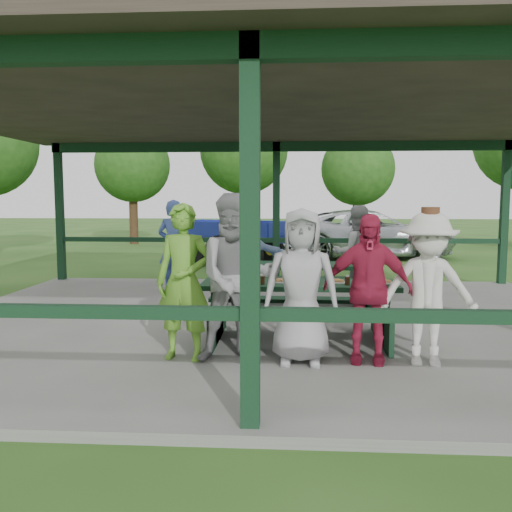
# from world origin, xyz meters

# --- Properties ---
(ground) EXTENTS (90.00, 90.00, 0.00)m
(ground) POSITION_xyz_m (0.00, 0.00, 0.00)
(ground) COLOR #254D18
(ground) RESTS_ON ground
(concrete_slab) EXTENTS (10.00, 8.00, 0.10)m
(concrete_slab) POSITION_xyz_m (0.00, 0.00, 0.05)
(concrete_slab) COLOR slate
(concrete_slab) RESTS_ON ground
(pavilion_structure) EXTENTS (10.60, 8.60, 3.24)m
(pavilion_structure) POSITION_xyz_m (0.00, 0.00, 3.17)
(pavilion_structure) COLOR black
(pavilion_structure) RESTS_ON concrete_slab
(picnic_table_near) EXTENTS (2.43, 1.39, 0.75)m
(picnic_table_near) POSITION_xyz_m (0.42, -1.20, 0.57)
(picnic_table_near) COLOR black
(picnic_table_near) RESTS_ON concrete_slab
(picnic_table_far) EXTENTS (2.43, 1.39, 0.75)m
(picnic_table_far) POSITION_xyz_m (0.51, 0.80, 0.57)
(picnic_table_far) COLOR black
(picnic_table_far) RESTS_ON concrete_slab
(table_setting) EXTENTS (2.21, 0.45, 0.10)m
(table_setting) POSITION_xyz_m (0.36, -1.18, 0.88)
(table_setting) COLOR white
(table_setting) RESTS_ON picnic_table_near
(contestant_green) EXTENTS (0.69, 0.50, 1.75)m
(contestant_green) POSITION_xyz_m (-0.87, -2.05, 0.97)
(contestant_green) COLOR #589429
(contestant_green) RESTS_ON concrete_slab
(contestant_grey_left) EXTENTS (1.04, 0.89, 1.85)m
(contestant_grey_left) POSITION_xyz_m (-0.28, -2.07, 1.03)
(contestant_grey_left) COLOR gray
(contestant_grey_left) RESTS_ON concrete_slab
(contestant_grey_mid) EXTENTS (0.85, 0.57, 1.69)m
(contestant_grey_mid) POSITION_xyz_m (0.43, -2.11, 0.95)
(contestant_grey_mid) COLOR #99999C
(contestant_grey_mid) RESTS_ON concrete_slab
(contestant_red) EXTENTS (1.00, 0.51, 1.63)m
(contestant_red) POSITION_xyz_m (1.15, -2.03, 0.92)
(contestant_red) COLOR #AB1F40
(contestant_red) RESTS_ON concrete_slab
(contestant_white_fedora) EXTENTS (1.13, 0.73, 1.70)m
(contestant_white_fedora) POSITION_xyz_m (1.78, -2.09, 0.93)
(contestant_white_fedora) COLOR silver
(contestant_white_fedora) RESTS_ON concrete_slab
(spectator_lblue) EXTENTS (1.46, 0.53, 1.55)m
(spectator_lblue) POSITION_xyz_m (-0.44, 1.56, 0.88)
(spectator_lblue) COLOR #809AC6
(spectator_lblue) RESTS_ON concrete_slab
(spectator_blue) EXTENTS (0.71, 0.53, 1.78)m
(spectator_blue) POSITION_xyz_m (-1.88, 2.14, 0.99)
(spectator_blue) COLOR #3B5099
(spectator_blue) RESTS_ON concrete_slab
(spectator_grey) EXTENTS (0.89, 0.73, 1.68)m
(spectator_grey) POSITION_xyz_m (1.45, 1.54, 0.94)
(spectator_grey) COLOR gray
(spectator_grey) RESTS_ON concrete_slab
(pickup_truck) EXTENTS (6.00, 3.65, 1.56)m
(pickup_truck) POSITION_xyz_m (2.76, 9.50, 0.78)
(pickup_truck) COLOR silver
(pickup_truck) RESTS_ON ground
(farm_trailer) EXTENTS (3.87, 2.50, 1.36)m
(farm_trailer) POSITION_xyz_m (-1.36, 7.61, 0.67)
(farm_trailer) COLOR navy
(farm_trailer) RESTS_ON ground
(tree_far_left) EXTENTS (3.12, 3.12, 4.88)m
(tree_far_left) POSITION_xyz_m (-6.32, 14.64, 3.30)
(tree_far_left) COLOR #362515
(tree_far_left) RESTS_ON ground
(tree_left) EXTENTS (3.72, 3.72, 5.82)m
(tree_left) POSITION_xyz_m (-1.68, 15.19, 3.94)
(tree_left) COLOR #362515
(tree_left) RESTS_ON ground
(tree_mid) EXTENTS (2.89, 2.89, 4.52)m
(tree_mid) POSITION_xyz_m (2.96, 13.96, 3.05)
(tree_mid) COLOR #362515
(tree_mid) RESTS_ON ground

